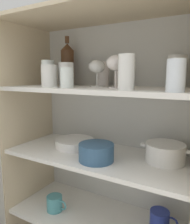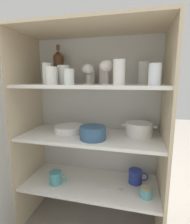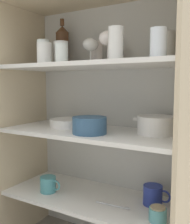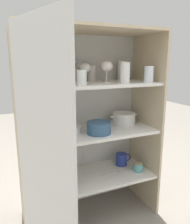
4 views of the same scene
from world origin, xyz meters
The scene contains 25 objects.
cupboard_back_panel centered at (0.00, 0.40, 0.66)m, with size 0.96×0.02×1.33m, color silver.
cupboard_side_left centered at (-0.47, 0.19, 0.66)m, with size 0.02×0.42×1.33m, color #CCB793.
cupboard_side_right centered at (0.47, 0.19, 0.66)m, with size 0.02×0.42×1.33m, color #CCB793.
shelf_board_lower centered at (0.00, 0.19, 0.30)m, with size 0.92×0.39×0.02m, color white.
shelf_board_middle centered at (0.00, 0.19, 0.65)m, with size 0.92×0.39×0.02m, color white.
shelf_board_upper centered at (0.00, 0.19, 0.99)m, with size 0.92×0.39×0.02m, color white.
tumbler_glass_0 centered at (0.20, 0.07, 1.07)m, with size 0.06×0.06×0.13m.
tumbler_glass_1 centered at (-0.17, 0.17, 1.06)m, with size 0.08×0.08×0.12m.
tumbler_glass_2 centered at (0.38, 0.06, 1.06)m, with size 0.06×0.06×0.11m.
tumbler_glass_3 centered at (-0.03, 0.30, 1.06)m, with size 0.07×0.07×0.13m.
tumbler_glass_4 centered at (0.34, 0.33, 1.07)m, with size 0.08×0.08×0.15m.
tumbler_glass_5 centered at (-0.22, 0.09, 1.05)m, with size 0.08×0.08×0.11m.
tumbler_glass_6 centered at (0.07, 0.32, 1.06)m, with size 0.07×0.07×0.11m.
tumbler_glass_7 centered at (-0.27, 0.15, 1.07)m, with size 0.07×0.07×0.13m.
tumbler_glass_8 centered at (-0.09, 0.08, 1.05)m, with size 0.06×0.06×0.09m.
wine_glass_0 centered at (-0.02, 0.22, 1.09)m, with size 0.08×0.08×0.13m.
wine_glass_1 centered at (0.11, 0.16, 1.11)m, with size 0.08×0.08×0.14m.
wine_bottle centered at (-0.27, 0.32, 1.12)m, with size 0.07×0.07×0.28m.
plate_stack_white centered at (-0.16, 0.23, 0.69)m, with size 0.21×0.21×0.04m.
mixing_bowl_large centered at (0.04, 0.12, 0.71)m, with size 0.16×0.16×0.08m.
casserole_dish centered at (0.32, 0.26, 0.71)m, with size 0.23×0.18×0.09m.
coffee_mug_primary centered at (-0.23, 0.13, 0.36)m, with size 0.12×0.09×0.08m.
coffee_mug_extra_1 centered at (0.31, 0.26, 0.36)m, with size 0.13×0.09×0.10m.
storage_jar centered at (0.37, 0.12, 0.34)m, with size 0.08×0.08×0.06m.
serving_spoon centered at (0.16, 0.15, 0.32)m, with size 0.18×0.03×0.01m.
Camera 3 is at (0.68, -0.94, 0.90)m, focal length 42.00 mm.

